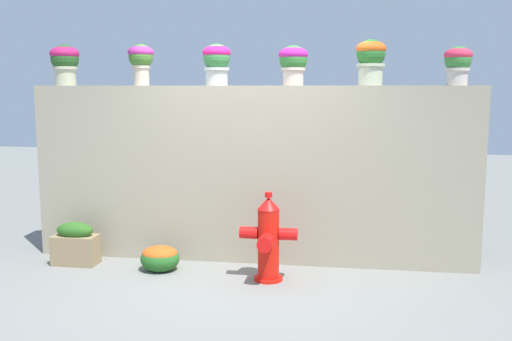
% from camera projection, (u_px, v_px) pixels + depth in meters
% --- Properties ---
extents(ground_plane, '(24.00, 24.00, 0.00)m').
position_uv_depth(ground_plane, '(235.00, 290.00, 5.54)').
color(ground_plane, gray).
extents(stone_wall, '(4.92, 0.32, 1.96)m').
position_uv_depth(stone_wall, '(251.00, 174.00, 6.38)').
color(stone_wall, '#9F957C').
rests_on(stone_wall, ground).
extents(potted_plant_0, '(0.33, 0.33, 0.46)m').
position_uv_depth(potted_plant_0, '(65.00, 61.00, 6.48)').
color(potted_plant_0, beige).
rests_on(potted_plant_0, stone_wall).
extents(potted_plant_1, '(0.29, 0.29, 0.46)m').
position_uv_depth(potted_plant_1, '(141.00, 59.00, 6.38)').
color(potted_plant_1, beige).
rests_on(potted_plant_1, stone_wall).
extents(potted_plant_2, '(0.31, 0.31, 0.45)m').
position_uv_depth(potted_plant_2, '(217.00, 60.00, 6.27)').
color(potted_plant_2, beige).
rests_on(potted_plant_2, stone_wall).
extents(potted_plant_3, '(0.31, 0.31, 0.43)m').
position_uv_depth(potted_plant_3, '(293.00, 61.00, 6.13)').
color(potted_plant_3, beige).
rests_on(potted_plant_3, stone_wall).
extents(potted_plant_4, '(0.32, 0.32, 0.48)m').
position_uv_depth(potted_plant_4, '(371.00, 58.00, 6.03)').
color(potted_plant_4, beige).
rests_on(potted_plant_4, stone_wall).
extents(potted_plant_5, '(0.28, 0.28, 0.40)m').
position_uv_depth(potted_plant_5, '(458.00, 62.00, 5.85)').
color(potted_plant_5, beige).
rests_on(potted_plant_5, stone_wall).
extents(fire_hydrant, '(0.58, 0.46, 0.91)m').
position_uv_depth(fire_hydrant, '(268.00, 240.00, 5.75)').
color(fire_hydrant, red).
rests_on(fire_hydrant, ground).
extents(flower_bush_left, '(0.42, 0.38, 0.28)m').
position_uv_depth(flower_bush_left, '(160.00, 257.00, 6.11)').
color(flower_bush_left, '#266223').
rests_on(flower_bush_left, ground).
extents(planter_box, '(0.49, 0.25, 0.48)m').
position_uv_depth(planter_box, '(75.00, 244.00, 6.31)').
color(planter_box, '#937B56').
rests_on(planter_box, ground).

